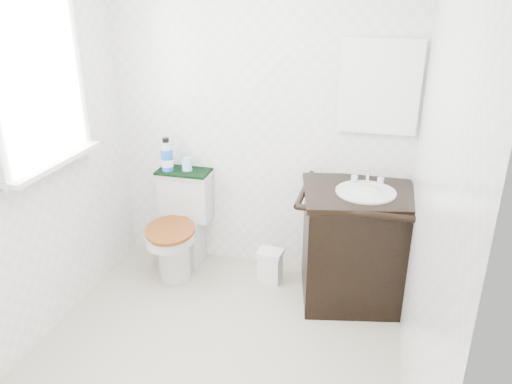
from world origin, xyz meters
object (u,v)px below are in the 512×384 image
at_px(mouthwash_bottle, 167,156).
at_px(toilet, 181,229).
at_px(trash_bin, 270,266).
at_px(cup, 187,164).
at_px(vanity, 357,243).

bearing_deg(mouthwash_bottle, toilet, -37.99).
height_order(trash_bin, cup, cup).
relative_size(trash_bin, cup, 2.64).
height_order(vanity, mouthwash_bottle, mouthwash_bottle).
bearing_deg(mouthwash_bottle, cup, 16.75).
relative_size(trash_bin, mouthwash_bottle, 1.02).
xyz_separation_m(vanity, trash_bin, (-0.62, 0.04, -0.30)).
xyz_separation_m(trash_bin, mouthwash_bottle, (-0.83, 0.12, 0.75)).
bearing_deg(trash_bin, vanity, -3.44).
distance_m(toilet, cup, 0.50).
relative_size(toilet, mouthwash_bottle, 2.95).
bearing_deg(vanity, toilet, 177.12).
xyz_separation_m(toilet, vanity, (1.33, -0.07, 0.10)).
distance_m(toilet, vanity, 1.34).
bearing_deg(toilet, cup, 79.71).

